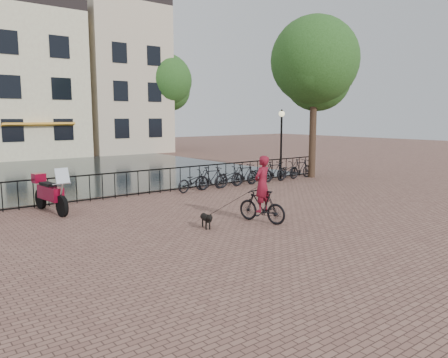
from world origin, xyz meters
TOP-DOWN VIEW (x-y plane):
  - ground at (0.00, 0.00)m, footprint 100.00×100.00m
  - canal_water at (0.00, 17.30)m, footprint 20.00×20.00m
  - railing at (0.00, 8.00)m, footprint 20.00×0.05m
  - canal_house_mid at (0.50, 30.00)m, footprint 8.00×9.50m
  - canal_house_right at (8.50, 30.00)m, footprint 7.00×9.00m
  - tree_near_right at (9.20, 7.30)m, footprint 4.48×4.48m
  - tree_far_right at (12.00, 27.00)m, footprint 4.76×4.76m
  - lamp_post at (7.20, 7.60)m, footprint 0.30×0.30m
  - cyclist at (0.37, 1.62)m, footprint 0.87×1.79m
  - dog at (-1.37, 2.08)m, footprint 0.43×0.74m
  - motorcycle at (-4.24, 6.92)m, footprint 0.78×2.30m
  - parked_bike_0 at (1.80, 7.40)m, footprint 1.78×0.82m
  - parked_bike_1 at (2.75, 7.40)m, footprint 1.70×0.63m
  - parked_bike_2 at (3.70, 7.40)m, footprint 1.75×0.71m
  - parked_bike_3 at (4.65, 7.40)m, footprint 1.68×0.53m
  - parked_bike_4 at (5.60, 7.40)m, footprint 1.74×0.69m
  - parked_bike_5 at (6.55, 7.40)m, footprint 1.68×0.52m
  - parked_bike_6 at (7.50, 7.40)m, footprint 1.78×0.84m
  - parked_bike_7 at (8.45, 7.40)m, footprint 1.68×0.51m

SIDE VIEW (x-z plane):
  - ground at x=0.00m, z-range 0.00..0.00m
  - canal_water at x=0.00m, z-range 0.00..0.00m
  - dog at x=-1.37m, z-range 0.00..0.48m
  - parked_bike_0 at x=1.80m, z-range 0.00..0.90m
  - parked_bike_2 at x=3.70m, z-range 0.00..0.90m
  - parked_bike_4 at x=5.60m, z-range 0.00..0.90m
  - parked_bike_6 at x=7.50m, z-range 0.00..0.90m
  - parked_bike_1 at x=2.75m, z-range 0.00..1.00m
  - parked_bike_3 at x=4.65m, z-range 0.00..1.00m
  - parked_bike_5 at x=6.55m, z-range 0.00..1.00m
  - parked_bike_7 at x=8.45m, z-range 0.00..1.00m
  - railing at x=0.00m, z-range -0.01..1.02m
  - motorcycle at x=-4.24m, z-range 0.00..1.61m
  - cyclist at x=0.37m, z-range -0.28..2.08m
  - lamp_post at x=7.20m, z-range 0.65..4.10m
  - canal_house_mid at x=0.50m, z-range 0.00..11.80m
  - tree_near_right at x=9.20m, z-range 1.85..10.09m
  - tree_far_right at x=12.00m, z-range 1.97..10.73m
  - canal_house_right at x=8.50m, z-range 0.00..13.30m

